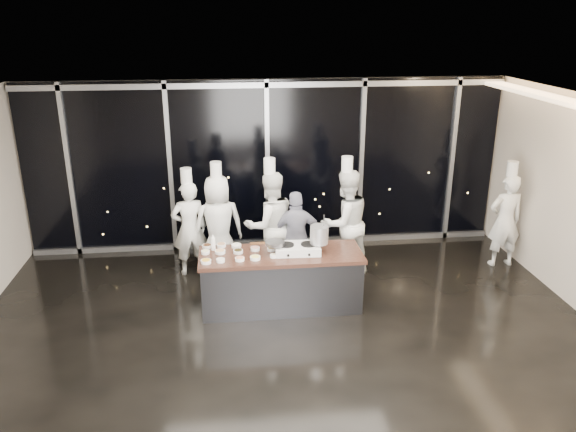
% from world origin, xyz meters
% --- Properties ---
extents(ground, '(9.00, 9.00, 0.00)m').
position_xyz_m(ground, '(0.00, 0.00, 0.00)').
color(ground, black).
rests_on(ground, ground).
extents(room_shell, '(9.02, 7.02, 3.21)m').
position_xyz_m(room_shell, '(0.18, 0.00, 2.25)').
color(room_shell, beige).
rests_on(room_shell, ground).
extents(window_wall, '(8.90, 0.11, 3.20)m').
position_xyz_m(window_wall, '(0.00, 3.43, 1.60)').
color(window_wall, black).
rests_on(window_wall, ground).
extents(demo_counter, '(2.46, 0.86, 0.90)m').
position_xyz_m(demo_counter, '(0.00, 0.90, 0.45)').
color(demo_counter, '#343439').
rests_on(demo_counter, ground).
extents(stove, '(0.69, 0.46, 0.14)m').
position_xyz_m(stove, '(0.25, 0.90, 0.96)').
color(stove, silver).
rests_on(stove, demo_counter).
extents(frying_pan, '(0.52, 0.31, 0.05)m').
position_xyz_m(frying_pan, '(-0.10, 0.91, 1.07)').
color(frying_pan, gray).
rests_on(frying_pan, stove).
extents(stock_pot, '(0.28, 0.28, 0.27)m').
position_xyz_m(stock_pot, '(0.58, 0.90, 1.18)').
color(stock_pot, silver).
rests_on(stock_pot, stove).
extents(prep_bowls, '(1.38, 0.74, 0.05)m').
position_xyz_m(prep_bowls, '(-0.66, 0.95, 0.93)').
color(prep_bowls, white).
rests_on(prep_bowls, demo_counter).
extents(squeeze_bottle, '(0.07, 0.07, 0.25)m').
position_xyz_m(squeeze_bottle, '(-1.01, 1.15, 1.02)').
color(squeeze_bottle, white).
rests_on(squeeze_bottle, demo_counter).
extents(chef_far_left, '(0.68, 0.52, 1.90)m').
position_xyz_m(chef_far_left, '(-1.44, 2.28, 0.86)').
color(chef_far_left, silver).
rests_on(chef_far_left, ground).
extents(chef_left, '(0.96, 0.73, 2.00)m').
position_xyz_m(chef_left, '(-0.94, 2.24, 0.90)').
color(chef_left, silver).
rests_on(chef_left, ground).
extents(chef_center, '(1.06, 0.93, 2.10)m').
position_xyz_m(chef_center, '(-0.07, 2.01, 0.94)').
color(chef_center, silver).
rests_on(chef_center, ground).
extents(guest, '(0.93, 0.40, 1.57)m').
position_xyz_m(guest, '(0.36, 1.82, 0.79)').
color(guest, '#131636').
rests_on(guest, ground).
extents(chef_right, '(1.10, 0.99, 2.10)m').
position_xyz_m(chef_right, '(1.21, 1.99, 0.94)').
color(chef_right, silver).
rests_on(chef_right, ground).
extents(chef_side, '(0.64, 0.44, 1.93)m').
position_xyz_m(chef_side, '(4.11, 2.00, 0.87)').
color(chef_side, silver).
rests_on(chef_side, ground).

